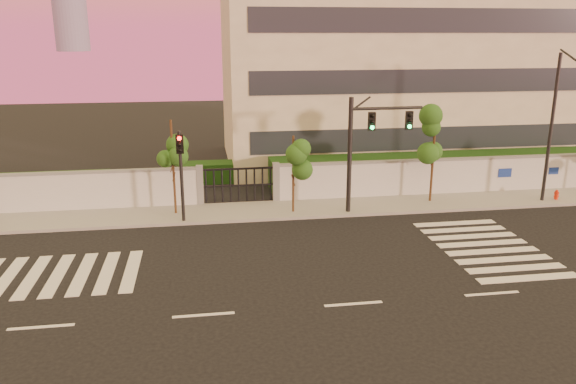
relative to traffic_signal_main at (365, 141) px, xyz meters
name	(u,v)px	position (x,y,z in m)	size (l,w,h in m)	color
ground	(353,304)	(-3.05, -9.50, -3.70)	(120.00, 120.00, 0.00)	black
sidewalk	(299,209)	(-3.05, 1.00, -3.63)	(60.00, 3.00, 0.15)	gray
perimeter_wall	(296,183)	(-2.95, 2.50, -2.63)	(60.00, 0.36, 2.20)	#B8BBC0
hedge_row	(306,174)	(-1.89, 5.23, -2.88)	(41.00, 4.25, 1.80)	#11340F
institutional_building	(397,72)	(5.95, 12.48, 2.46)	(24.40, 12.40, 12.25)	#B8B19B
road_markings	(290,263)	(-4.63, -5.75, -3.69)	(57.00, 7.62, 0.02)	silver
street_tree_c	(173,146)	(-9.27, 1.07, -0.16)	(1.44, 1.15, 4.81)	#382314
street_tree_d	(294,157)	(-3.46, 0.41, -0.75)	(1.32, 1.05, 4.00)	#382314
street_tree_e	(435,136)	(4.10, 1.15, -0.05)	(1.56, 1.24, 4.97)	#382314
traffic_signal_main	(365,141)	(0.00, 0.00, 0.00)	(3.70, 0.37, 5.85)	black
traffic_signal_secondary	(181,166)	(-8.88, -0.20, -0.86)	(0.35, 0.34, 4.47)	black
streetlight_east	(554,121)	(10.05, 0.12, 0.74)	(0.49, 1.98, 8.22)	black
fire_hydrant	(556,196)	(10.89, 0.31, -3.36)	(0.27, 0.25, 0.68)	red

